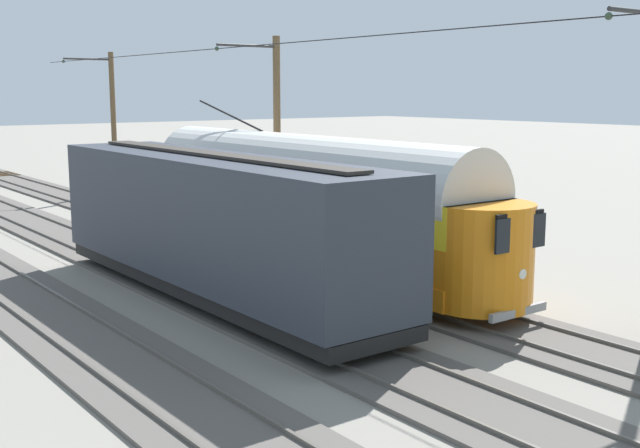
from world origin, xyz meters
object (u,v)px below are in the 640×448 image
vintage_streetcar (302,199)px  boxcar_adjacent (214,222)px  switch_stand (166,200)px  catenary_pole_mid_near (276,134)px  catenary_pole_foreground (112,122)px

vintage_streetcar → boxcar_adjacent: (4.16, 1.70, -0.10)m
switch_stand → boxcar_adjacent: bearing=68.6°
catenary_pole_mid_near → switch_stand: 8.32m
catenary_pole_foreground → vintage_streetcar: bearing=83.2°
vintage_streetcar → catenary_pole_mid_near: catenary_pole_mid_near is taller
catenary_pole_foreground → switch_stand: size_ratio=6.22×
catenary_pole_mid_near → switch_stand: (0.99, -7.57, -3.30)m
vintage_streetcar → catenary_pole_foreground: (-2.49, -20.98, 1.74)m
vintage_streetcar → catenary_pole_mid_near: size_ratio=2.28×
vintage_streetcar → switch_stand: size_ratio=14.18×
vintage_streetcar → boxcar_adjacent: vintage_streetcar is taller
vintage_streetcar → switch_stand: 12.95m
boxcar_adjacent → catenary_pole_foreground: (-6.65, -22.68, 1.83)m
boxcar_adjacent → catenary_pole_foreground: 23.71m
boxcar_adjacent → catenary_pole_mid_near: 9.75m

